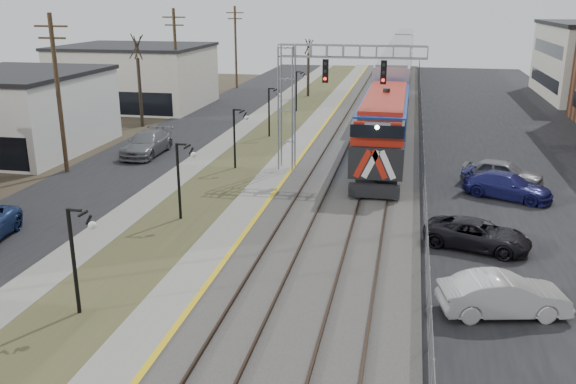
# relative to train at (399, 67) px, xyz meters

# --- Properties ---
(street_west) EXTENTS (7.00, 120.00, 0.04)m
(street_west) POSITION_rel_train_xyz_m (-17.00, -32.04, -2.90)
(street_west) COLOR black
(street_west) RESTS_ON ground
(sidewalk) EXTENTS (2.00, 120.00, 0.08)m
(sidewalk) POSITION_rel_train_xyz_m (-12.50, -32.04, -2.88)
(sidewalk) COLOR gray
(sidewalk) RESTS_ON ground
(grass_median) EXTENTS (4.00, 120.00, 0.06)m
(grass_median) POSITION_rel_train_xyz_m (-9.50, -32.04, -2.89)
(grass_median) COLOR #414826
(grass_median) RESTS_ON ground
(platform) EXTENTS (2.00, 120.00, 0.24)m
(platform) POSITION_rel_train_xyz_m (-6.50, -32.04, -2.80)
(platform) COLOR gray
(platform) RESTS_ON ground
(ballast_bed) EXTENTS (8.00, 120.00, 0.20)m
(ballast_bed) POSITION_rel_train_xyz_m (-1.50, -32.04, -2.82)
(ballast_bed) COLOR #595651
(ballast_bed) RESTS_ON ground
(parking_lot) EXTENTS (16.00, 120.00, 0.04)m
(parking_lot) POSITION_rel_train_xyz_m (10.50, -32.04, -2.90)
(parking_lot) COLOR black
(parking_lot) RESTS_ON ground
(platform_edge) EXTENTS (0.24, 120.00, 0.01)m
(platform_edge) POSITION_rel_train_xyz_m (-5.62, -32.04, -2.67)
(platform_edge) COLOR gold
(platform_edge) RESTS_ON platform
(track_near) EXTENTS (1.58, 120.00, 0.15)m
(track_near) POSITION_rel_train_xyz_m (-3.50, -32.04, -2.64)
(track_near) COLOR #2D2119
(track_near) RESTS_ON ballast_bed
(track_far) EXTENTS (1.58, 120.00, 0.15)m
(track_far) POSITION_rel_train_xyz_m (-0.00, -32.04, -2.64)
(track_far) COLOR #2D2119
(track_far) RESTS_ON ballast_bed
(train) EXTENTS (3.00, 85.85, 5.33)m
(train) POSITION_rel_train_xyz_m (0.00, 0.00, 0.00)
(train) COLOR #133DA1
(train) RESTS_ON ground
(signal_gantry) EXTENTS (9.00, 1.07, 8.15)m
(signal_gantry) POSITION_rel_train_xyz_m (-4.28, -39.05, 2.67)
(signal_gantry) COLOR gray
(signal_gantry) RESTS_ON ground
(lampposts) EXTENTS (0.14, 62.14, 4.00)m
(lampposts) POSITION_rel_train_xyz_m (-9.50, -48.75, -0.92)
(lampposts) COLOR black
(lampposts) RESTS_ON ground
(utility_poles) EXTENTS (0.28, 80.28, 10.00)m
(utility_poles) POSITION_rel_train_xyz_m (-20.00, -42.04, 2.08)
(utility_poles) COLOR #4C3823
(utility_poles) RESTS_ON ground
(fence) EXTENTS (0.04, 120.00, 1.60)m
(fence) POSITION_rel_train_xyz_m (2.70, -32.04, -2.12)
(fence) COLOR gray
(fence) RESTS_ON ground
(bare_trees) EXTENTS (12.30, 42.30, 5.95)m
(bare_trees) POSITION_rel_train_xyz_m (-18.16, -28.13, -0.22)
(bare_trees) COLOR #382D23
(bare_trees) RESTS_ON ground
(car_lot_b) EXTENTS (4.74, 2.53, 1.48)m
(car_lot_b) POSITION_rel_train_xyz_m (5.31, -56.15, -2.18)
(car_lot_b) COLOR silver
(car_lot_b) RESTS_ON ground
(car_lot_c) EXTENTS (5.07, 3.36, 1.29)m
(car_lot_c) POSITION_rel_train_xyz_m (4.98, -50.01, -2.27)
(car_lot_c) COLOR black
(car_lot_c) RESTS_ON ground
(car_lot_d) EXTENTS (5.28, 3.80, 1.42)m
(car_lot_d) POSITION_rel_train_xyz_m (7.31, -42.15, -2.21)
(car_lot_d) COLOR navy
(car_lot_d) RESTS_ON ground
(car_lot_e) EXTENTS (5.04, 3.19, 1.60)m
(car_lot_e) POSITION_rel_train_xyz_m (7.32, -39.77, -2.12)
(car_lot_e) COLOR gray
(car_lot_e) RESTS_ON ground
(car_street_b) EXTENTS (2.40, 5.74, 1.66)m
(car_street_b) POSITION_rel_train_xyz_m (-16.76, -36.70, -2.09)
(car_street_b) COLOR slate
(car_street_b) RESTS_ON ground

